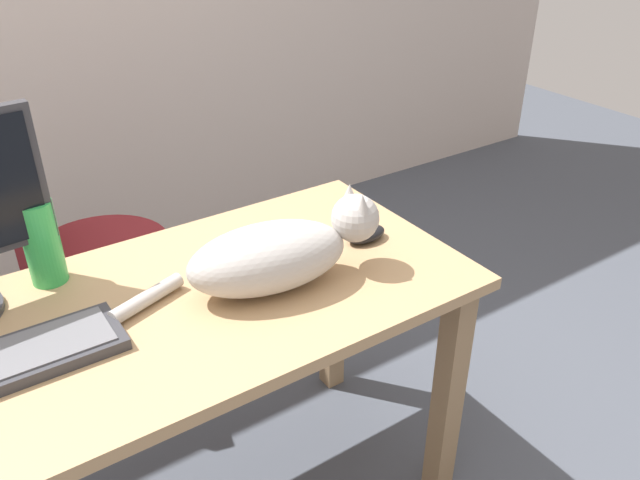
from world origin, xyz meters
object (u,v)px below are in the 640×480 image
object	(u,v)px
computer_mouse	(365,234)
spray_bottle	(41,241)
keyboard	(2,364)
office_chair	(89,278)
cat	(277,253)

from	to	relation	value
computer_mouse	spray_bottle	distance (m)	0.75
keyboard	computer_mouse	bearing A→B (deg)	0.72
keyboard	spray_bottle	xyz separation A→B (m)	(0.15, 0.26, 0.09)
office_chair	spray_bottle	xyz separation A→B (m)	(-0.18, -0.52, 0.45)
office_chair	spray_bottle	size ratio (longest dim) A/B	4.00
office_chair	cat	xyz separation A→B (m)	(0.24, -0.82, 0.43)
office_chair	cat	distance (m)	0.96
office_chair	cat	world-z (taller)	cat
spray_bottle	keyboard	bearing A→B (deg)	-119.82
office_chair	spray_bottle	bearing A→B (deg)	-108.78
keyboard	cat	size ratio (longest dim) A/B	0.73
office_chair	keyboard	size ratio (longest dim) A/B	2.00
keyboard	computer_mouse	xyz separation A→B (m)	(0.85, 0.01, 0.00)
cat	computer_mouse	xyz separation A→B (m)	(0.28, 0.05, -0.06)
keyboard	spray_bottle	size ratio (longest dim) A/B	2.00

